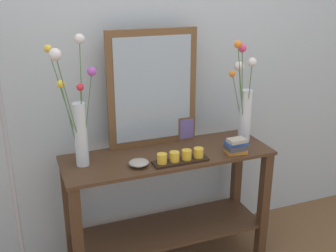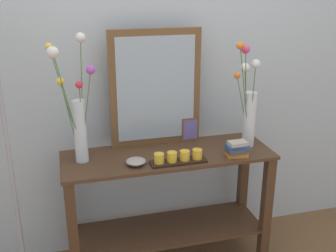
{
  "view_description": "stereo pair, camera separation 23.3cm",
  "coord_description": "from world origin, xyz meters",
  "px_view_note": "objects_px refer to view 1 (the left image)",
  "views": [
    {
      "loc": [
        -0.79,
        -2.05,
        1.73
      ],
      "look_at": [
        0.0,
        0.0,
        0.94
      ],
      "focal_mm": 43.59,
      "sensor_mm": 36.0,
      "label": 1
    },
    {
      "loc": [
        -0.57,
        -2.12,
        1.73
      ],
      "look_at": [
        0.0,
        0.0,
        0.94
      ],
      "focal_mm": 43.59,
      "sensor_mm": 36.0,
      "label": 2
    }
  ],
  "objects_px": {
    "vase_right": "(244,103)",
    "decorative_bowl": "(139,163)",
    "picture_frame_small": "(186,129)",
    "console_table": "(168,197)",
    "tall_vase_left": "(78,116)",
    "mirror_leaning": "(153,89)",
    "candle_tray": "(181,157)",
    "book_stack": "(236,146)"
  },
  "relations": [
    {
      "from": "candle_tray",
      "to": "picture_frame_small",
      "type": "height_order",
      "value": "picture_frame_small"
    },
    {
      "from": "mirror_leaning",
      "to": "book_stack",
      "type": "height_order",
      "value": "mirror_leaning"
    },
    {
      "from": "mirror_leaning",
      "to": "decorative_bowl",
      "type": "xyz_separation_m",
      "value": [
        -0.18,
        -0.28,
        -0.33
      ]
    },
    {
      "from": "tall_vase_left",
      "to": "decorative_bowl",
      "type": "bearing_deg",
      "value": -23.38
    },
    {
      "from": "picture_frame_small",
      "to": "decorative_bowl",
      "type": "bearing_deg",
      "value": -146.26
    },
    {
      "from": "tall_vase_left",
      "to": "candle_tray",
      "type": "relative_size",
      "value": 2.22
    },
    {
      "from": "picture_frame_small",
      "to": "book_stack",
      "type": "height_order",
      "value": "picture_frame_small"
    },
    {
      "from": "tall_vase_left",
      "to": "candle_tray",
      "type": "height_order",
      "value": "tall_vase_left"
    },
    {
      "from": "vase_right",
      "to": "picture_frame_small",
      "type": "bearing_deg",
      "value": 152.57
    },
    {
      "from": "console_table",
      "to": "vase_right",
      "type": "height_order",
      "value": "vase_right"
    },
    {
      "from": "mirror_leaning",
      "to": "book_stack",
      "type": "xyz_separation_m",
      "value": [
        0.4,
        -0.31,
        -0.31
      ]
    },
    {
      "from": "console_table",
      "to": "picture_frame_small",
      "type": "xyz_separation_m",
      "value": [
        0.19,
        0.17,
        0.36
      ]
    },
    {
      "from": "candle_tray",
      "to": "book_stack",
      "type": "relative_size",
      "value": 2.44
    },
    {
      "from": "candle_tray",
      "to": "decorative_bowl",
      "type": "relative_size",
      "value": 2.86
    },
    {
      "from": "vase_right",
      "to": "decorative_bowl",
      "type": "distance_m",
      "value": 0.75
    },
    {
      "from": "vase_right",
      "to": "candle_tray",
      "type": "relative_size",
      "value": 2.04
    },
    {
      "from": "decorative_bowl",
      "to": "candle_tray",
      "type": "bearing_deg",
      "value": -7.62
    },
    {
      "from": "candle_tray",
      "to": "vase_right",
      "type": "bearing_deg",
      "value": 16.21
    },
    {
      "from": "mirror_leaning",
      "to": "candle_tray",
      "type": "distance_m",
      "value": 0.45
    },
    {
      "from": "console_table",
      "to": "tall_vase_left",
      "type": "relative_size",
      "value": 1.76
    },
    {
      "from": "tall_vase_left",
      "to": "decorative_bowl",
      "type": "xyz_separation_m",
      "value": [
        0.29,
        -0.13,
        -0.27
      ]
    },
    {
      "from": "picture_frame_small",
      "to": "candle_tray",
      "type": "bearing_deg",
      "value": -118.95
    },
    {
      "from": "mirror_leaning",
      "to": "candle_tray",
      "type": "relative_size",
      "value": 2.22
    },
    {
      "from": "decorative_bowl",
      "to": "book_stack",
      "type": "xyz_separation_m",
      "value": [
        0.59,
        -0.03,
        0.02
      ]
    },
    {
      "from": "vase_right",
      "to": "candle_tray",
      "type": "bearing_deg",
      "value": -163.79
    },
    {
      "from": "mirror_leaning",
      "to": "book_stack",
      "type": "distance_m",
      "value": 0.6
    },
    {
      "from": "decorative_bowl",
      "to": "tall_vase_left",
      "type": "bearing_deg",
      "value": 156.62
    },
    {
      "from": "console_table",
      "to": "decorative_bowl",
      "type": "bearing_deg",
      "value": -154.39
    },
    {
      "from": "console_table",
      "to": "book_stack",
      "type": "height_order",
      "value": "book_stack"
    },
    {
      "from": "tall_vase_left",
      "to": "console_table",
      "type": "bearing_deg",
      "value": -2.81
    },
    {
      "from": "tall_vase_left",
      "to": "picture_frame_small",
      "type": "xyz_separation_m",
      "value": [
        0.69,
        0.14,
        -0.21
      ]
    },
    {
      "from": "console_table",
      "to": "tall_vase_left",
      "type": "bearing_deg",
      "value": 177.19
    },
    {
      "from": "mirror_leaning",
      "to": "decorative_bowl",
      "type": "bearing_deg",
      "value": -123.21
    },
    {
      "from": "candle_tray",
      "to": "picture_frame_small",
      "type": "bearing_deg",
      "value": 61.05
    },
    {
      "from": "tall_vase_left",
      "to": "vase_right",
      "type": "bearing_deg",
      "value": -1.08
    },
    {
      "from": "tall_vase_left",
      "to": "book_stack",
      "type": "bearing_deg",
      "value": -10.22
    },
    {
      "from": "tall_vase_left",
      "to": "book_stack",
      "type": "xyz_separation_m",
      "value": [
        0.88,
        -0.16,
        -0.25
      ]
    },
    {
      "from": "candle_tray",
      "to": "picture_frame_small",
      "type": "xyz_separation_m",
      "value": [
        0.17,
        0.3,
        0.05
      ]
    },
    {
      "from": "console_table",
      "to": "decorative_bowl",
      "type": "relative_size",
      "value": 11.14
    },
    {
      "from": "tall_vase_left",
      "to": "book_stack",
      "type": "height_order",
      "value": "tall_vase_left"
    },
    {
      "from": "candle_tray",
      "to": "picture_frame_small",
      "type": "relative_size",
      "value": 2.1
    },
    {
      "from": "console_table",
      "to": "tall_vase_left",
      "type": "xyz_separation_m",
      "value": [
        -0.5,
        0.02,
        0.58
      ]
    }
  ]
}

